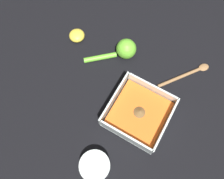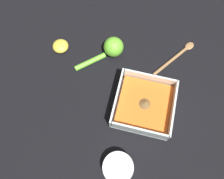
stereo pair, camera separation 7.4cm
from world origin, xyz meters
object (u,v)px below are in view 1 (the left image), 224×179
(square_dish, at_px, (138,113))
(lemon_half, at_px, (77,36))
(lemon_squeezer, at_px, (124,50))
(spice_bowl, at_px, (95,166))
(wooden_spoon, at_px, (187,74))

(square_dish, relative_size, lemon_half, 3.22)
(lemon_squeezer, bearing_deg, lemon_half, 145.43)
(lemon_squeezer, bearing_deg, square_dish, -91.21)
(square_dish, distance_m, lemon_squeezer, 0.24)
(spice_bowl, relative_size, lemon_half, 1.59)
(spice_bowl, bearing_deg, lemon_half, -140.15)
(spice_bowl, bearing_deg, lemon_squeezer, -163.39)
(spice_bowl, bearing_deg, wooden_spoon, 164.07)
(spice_bowl, relative_size, wooden_spoon, 0.52)
(lemon_half, bearing_deg, spice_bowl, 39.85)
(spice_bowl, height_order, lemon_squeezer, lemon_squeezer)
(lemon_squeezer, xyz_separation_m, lemon_half, (0.02, -0.19, -0.02))
(lemon_squeezer, height_order, lemon_half, lemon_squeezer)
(square_dish, relative_size, spice_bowl, 2.02)
(lemon_half, xyz_separation_m, wooden_spoon, (-0.07, 0.43, -0.01))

